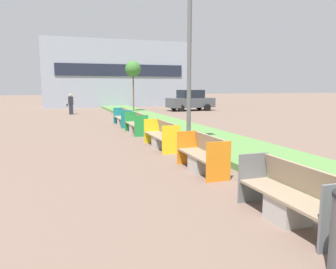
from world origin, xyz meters
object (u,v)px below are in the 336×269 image
at_px(bench_yellow_frame, 162,138).
at_px(bench_green_frame, 137,126).
at_px(street_lamp_post, 190,30).
at_px(sapling_tree_far, 133,69).
at_px(bench_grey_frame, 290,200).
at_px(bench_teal_frame, 123,119).
at_px(bench_orange_frame, 203,158).
at_px(parked_car_distant, 190,100).
at_px(pedestrian_walking, 71,104).

bearing_deg(bench_yellow_frame, bench_green_frame, 90.03).
relative_size(street_lamp_post, sapling_tree_far, 1.71).
relative_size(bench_yellow_frame, bench_green_frame, 1.08).
xyz_separation_m(bench_grey_frame, bench_teal_frame, (0.00, 13.84, 0.01)).
bearing_deg(bench_orange_frame, bench_teal_frame, 89.97).
bearing_deg(parked_car_distant, sapling_tree_far, -172.64).
height_order(bench_orange_frame, bench_yellow_frame, same).
height_order(bench_grey_frame, pedestrian_walking, pedestrian_walking).
distance_m(bench_yellow_frame, sapling_tree_far, 15.69).
distance_m(bench_green_frame, bench_teal_frame, 3.18).
bearing_deg(bench_teal_frame, street_lamp_post, -85.68).
distance_m(bench_orange_frame, pedestrian_walking, 19.27).
height_order(bench_green_frame, pedestrian_walking, pedestrian_walking).
bearing_deg(bench_orange_frame, sapling_tree_far, 82.47).
relative_size(bench_grey_frame, parked_car_distant, 0.47).
distance_m(bench_grey_frame, bench_green_frame, 10.65).
relative_size(bench_grey_frame, bench_teal_frame, 0.85).
height_order(bench_grey_frame, bench_teal_frame, same).
relative_size(bench_orange_frame, bench_yellow_frame, 0.84).
height_order(bench_yellow_frame, street_lamp_post, street_lamp_post).
xyz_separation_m(bench_grey_frame, pedestrian_walking, (-2.43, 22.46, 0.44)).
bearing_deg(parked_car_distant, bench_yellow_frame, -121.22).
bearing_deg(bench_yellow_frame, parked_car_distant, 64.04).
relative_size(bench_grey_frame, bench_orange_frame, 1.06).
bearing_deg(pedestrian_walking, street_lamp_post, -79.66).
height_order(bench_grey_frame, sapling_tree_far, sapling_tree_far).
distance_m(bench_green_frame, parked_car_distant, 14.90).
bearing_deg(sapling_tree_far, pedestrian_walking, 174.45).
height_order(bench_orange_frame, street_lamp_post, street_lamp_post).
distance_m(bench_orange_frame, sapling_tree_far, 19.06).
height_order(pedestrian_walking, parked_car_distant, parked_car_distant).
relative_size(bench_orange_frame, bench_green_frame, 0.90).
xyz_separation_m(bench_orange_frame, bench_yellow_frame, (0.00, 3.47, 0.01)).
bearing_deg(sapling_tree_far, bench_yellow_frame, -99.21).
height_order(bench_teal_frame, parked_car_distant, parked_car_distant).
height_order(bench_orange_frame, bench_teal_frame, same).
xyz_separation_m(street_lamp_post, sapling_tree_far, (1.85, 16.20, -0.43)).
bearing_deg(bench_green_frame, bench_orange_frame, -90.02).
bearing_deg(bench_green_frame, sapling_tree_far, 77.74).
bearing_deg(street_lamp_post, bench_yellow_frame, 120.70).
bearing_deg(street_lamp_post, bench_green_frame, 97.16).
relative_size(bench_orange_frame, street_lamp_post, 0.27).
distance_m(bench_orange_frame, parked_car_distant, 21.43).
height_order(bench_grey_frame, bench_yellow_frame, same).
bearing_deg(pedestrian_walking, bench_grey_frame, -83.82).
bearing_deg(bench_green_frame, pedestrian_walking, 101.64).
bearing_deg(bench_green_frame, bench_yellow_frame, -89.97).
relative_size(bench_yellow_frame, parked_car_distant, 0.53).
height_order(sapling_tree_far, parked_car_distant, sapling_tree_far).
height_order(bench_teal_frame, sapling_tree_far, sapling_tree_far).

